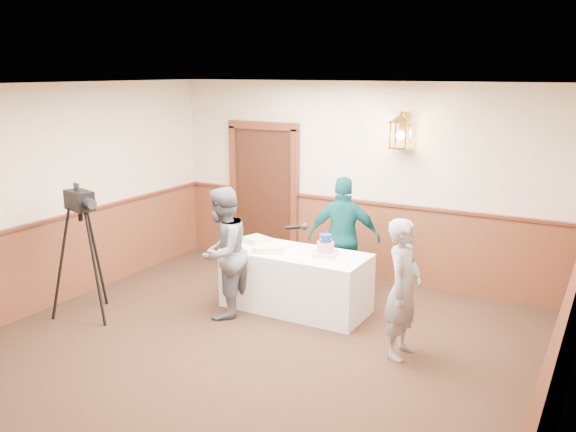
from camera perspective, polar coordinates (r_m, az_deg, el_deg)
name	(u,v)px	position (r m, az deg, el deg)	size (l,w,h in m)	color
ground	(222,376)	(6.25, -6.21, -14.69)	(7.00, 7.00, 0.00)	black
room_shell	(240,217)	(6.08, -4.52, -0.06)	(6.02, 7.02, 2.81)	beige
display_table	(296,281)	(7.67, 0.73, -6.06)	(1.80, 0.80, 0.75)	white
tiered_cake	(325,247)	(7.38, 3.53, -2.95)	(0.32, 0.32, 0.27)	beige
sheet_cake_yellow	(268,248)	(7.57, -1.85, -3.05)	(0.37, 0.28, 0.08)	#EFF693
sheet_cake_green	(257,240)	(7.94, -2.89, -2.27)	(0.32, 0.26, 0.08)	#B5E29F
interviewer	(223,253)	(7.39, -6.14, -3.42)	(1.51, 0.84, 1.60)	slate
baker	(403,289)	(6.45, 10.73, -6.71)	(0.54, 0.36, 1.49)	gray
assistant_p	(344,238)	(7.99, 5.24, -2.04)	(0.95, 0.40, 1.62)	#0C474B
tv_camera_rig	(84,261)	(7.74, -18.53, -4.03)	(0.62, 0.57, 1.57)	black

